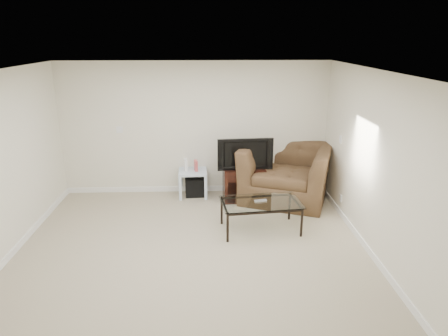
{
  "coord_description": "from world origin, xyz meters",
  "views": [
    {
      "loc": [
        0.26,
        -4.86,
        2.92
      ],
      "look_at": [
        0.5,
        1.2,
        0.9
      ],
      "focal_mm": 32.0,
      "sensor_mm": 36.0,
      "label": 1
    }
  ],
  "objects_px": {
    "television": "(244,153)",
    "side_table": "(193,183)",
    "subwoofer": "(195,186)",
    "recliner": "(286,164)",
    "coffee_table": "(260,216)",
    "tv_stand": "(244,183)"
  },
  "relations": [
    {
      "from": "tv_stand",
      "to": "subwoofer",
      "type": "height_order",
      "value": "tv_stand"
    },
    {
      "from": "side_table",
      "to": "coffee_table",
      "type": "bearing_deg",
      "value": -53.57
    },
    {
      "from": "coffee_table",
      "to": "television",
      "type": "bearing_deg",
      "value": 97.03
    },
    {
      "from": "recliner",
      "to": "coffee_table",
      "type": "bearing_deg",
      "value": -95.04
    },
    {
      "from": "side_table",
      "to": "recliner",
      "type": "bearing_deg",
      "value": -7.62
    },
    {
      "from": "subwoofer",
      "to": "tv_stand",
      "type": "bearing_deg",
      "value": -15.33
    },
    {
      "from": "subwoofer",
      "to": "recliner",
      "type": "height_order",
      "value": "recliner"
    },
    {
      "from": "television",
      "to": "side_table",
      "type": "relative_size",
      "value": 1.77
    },
    {
      "from": "tv_stand",
      "to": "television",
      "type": "distance_m",
      "value": 0.6
    },
    {
      "from": "tv_stand",
      "to": "recliner",
      "type": "height_order",
      "value": "recliner"
    },
    {
      "from": "tv_stand",
      "to": "recliner",
      "type": "bearing_deg",
      "value": -2.49
    },
    {
      "from": "recliner",
      "to": "coffee_table",
      "type": "height_order",
      "value": "recliner"
    },
    {
      "from": "tv_stand",
      "to": "television",
      "type": "height_order",
      "value": "television"
    },
    {
      "from": "tv_stand",
      "to": "side_table",
      "type": "distance_m",
      "value": 0.98
    },
    {
      "from": "television",
      "to": "recliner",
      "type": "distance_m",
      "value": 0.8
    },
    {
      "from": "tv_stand",
      "to": "subwoofer",
      "type": "bearing_deg",
      "value": 162.18
    },
    {
      "from": "tv_stand",
      "to": "television",
      "type": "xyz_separation_m",
      "value": [
        0.0,
        -0.03,
        0.6
      ]
    },
    {
      "from": "television",
      "to": "coffee_table",
      "type": "bearing_deg",
      "value": -87.09
    },
    {
      "from": "television",
      "to": "side_table",
      "type": "xyz_separation_m",
      "value": [
        -0.95,
        0.26,
        -0.66
      ]
    },
    {
      "from": "subwoofer",
      "to": "side_table",
      "type": "bearing_deg",
      "value": -144.28
    },
    {
      "from": "subwoofer",
      "to": "recliner",
      "type": "relative_size",
      "value": 0.23
    },
    {
      "from": "television",
      "to": "side_table",
      "type": "distance_m",
      "value": 1.19
    }
  ]
}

